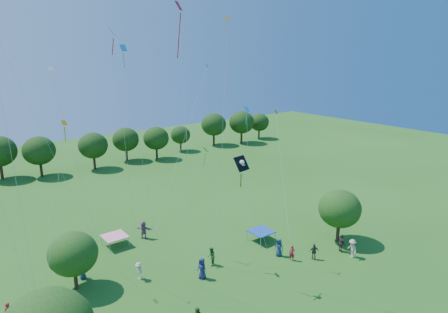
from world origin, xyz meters
TOP-DOWN VIEW (x-y plane):
  - near_tree_north at (-9.67, 21.09)m, footprint 3.89×3.89m
  - near_tree_east at (14.07, 13.26)m, footprint 4.22×4.22m
  - treeline at (-1.73, 55.43)m, footprint 88.01×8.77m
  - tent_red_stripe at (-4.17, 26.18)m, footprint 2.20×2.20m
  - tent_blue at (7.99, 18.09)m, footprint 2.20×2.20m
  - crowd_person_0 at (7.16, 14.77)m, footprint 0.78×0.97m
  - crowd_person_1 at (7.49, 13.43)m, footprint 0.56×0.65m
  - crowd_person_3 at (12.34, 10.38)m, footprint 0.89×1.29m
  - crowd_person_4 at (9.26, 12.32)m, footprint 0.99×0.86m
  - crowd_person_5 at (-1.14, 25.94)m, footprint 1.57×1.81m
  - crowd_person_6 at (-0.75, 16.05)m, footprint 0.66×1.00m
  - crowd_person_7 at (-14.82, 19.61)m, footprint 0.65×0.45m
  - crowd_person_8 at (1.13, 17.29)m, footprint 0.91×0.94m
  - crowd_person_9 at (-5.03, 19.19)m, footprint 0.52×1.05m
  - crowd_person_10 at (12.45, 11.66)m, footprint 0.75×1.14m
  - crowd_person_12 at (-8.75, 22.26)m, footprint 0.85×0.70m
  - pirate_kite at (1.34, 13.43)m, footprint 2.55×2.57m
  - red_high_kite at (-3.00, 14.83)m, footprint 0.75×1.97m
  - small_kite_0 at (12.18, 20.23)m, footprint 4.86×7.20m
  - small_kite_1 at (-11.58, 15.81)m, footprint 2.65×1.16m
  - small_kite_3 at (1.06, 17.71)m, footprint 0.80×1.97m
  - small_kite_4 at (-2.27, 24.83)m, footprint 2.16×0.96m
  - small_kite_5 at (14.35, 13.80)m, footprint 1.49×2.24m
  - small_kite_6 at (-8.35, 23.51)m, footprint 3.40×2.51m
  - small_kite_7 at (4.22, 16.14)m, footprint 0.76×1.51m
  - small_kite_8 at (-5.79, 19.19)m, footprint 2.72×3.55m
  - small_kite_9 at (0.76, 14.99)m, footprint 1.18×2.72m
  - small_kite_10 at (-10.84, 25.52)m, footprint 5.98×1.55m
  - small_kite_11 at (-14.32, 13.76)m, footprint 0.91×0.47m
  - small_kite_12 at (5.64, 27.07)m, footprint 9.56×4.14m

SIDE VIEW (x-z plane):
  - crowd_person_1 at x=7.49m, z-range 0.00..1.48m
  - crowd_person_12 at x=-8.75m, z-range 0.00..1.51m
  - crowd_person_4 at x=9.26m, z-range 0.00..1.56m
  - crowd_person_9 at x=-5.03m, z-range 0.00..1.57m
  - crowd_person_7 at x=-14.82m, z-range 0.00..1.66m
  - crowd_person_8 at x=1.13m, z-range 0.00..1.72m
  - crowd_person_0 at x=7.16m, z-range 0.00..1.73m
  - crowd_person_10 at x=12.45m, z-range 0.00..1.79m
  - crowd_person_3 at x=12.34m, z-range 0.00..1.80m
  - crowd_person_6 at x=-0.75m, z-range 0.00..1.86m
  - crowd_person_5 at x=-1.14m, z-range 0.00..1.91m
  - tent_red_stripe at x=-4.17m, z-range 0.49..1.59m
  - tent_blue at x=7.99m, z-range 0.49..1.59m
  - near_tree_north at x=-9.67m, z-range 0.68..5.55m
  - near_tree_east at x=14.07m, z-range 0.80..6.22m
  - small_kite_5 at x=14.35m, z-range 2.21..5.24m
  - treeline at x=-1.73m, z-range 0.70..7.48m
  - small_kite_3 at x=1.06m, z-range 4.61..14.25m
  - small_kite_0 at x=12.18m, z-range 4.53..15.87m
  - pirate_kite at x=1.34m, z-range 5.46..15.02m
  - small_kite_1 at x=-11.58m, z-range 4.06..17.42m
  - small_kite_7 at x=4.22m, z-range 4.93..17.79m
  - small_kite_12 at x=5.64m, z-range 3.69..19.74m
  - small_kite_6 at x=-8.35m, z-range 3.78..20.05m
  - small_kite_9 at x=0.76m, z-range 4.92..24.71m
  - small_kite_10 at x=-10.84m, z-range 5.88..25.02m
  - small_kite_4 at x=-2.27m, z-range 6.60..24.56m
  - small_kite_11 at x=-14.32m, z-range 5.47..26.19m
  - small_kite_8 at x=-5.79m, z-range 6.97..25.91m
  - red_high_kite at x=-3.00m, z-range 7.53..28.11m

